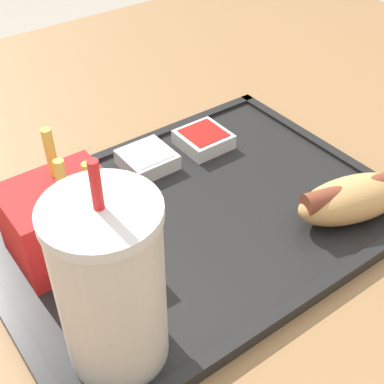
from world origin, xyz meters
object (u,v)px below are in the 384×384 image
object	(u,v)px
hot_dog_far	(353,198)
sauce_cup_ketchup	(203,139)
sauce_cup_mayo	(147,159)
soda_cup	(111,287)
fries_carton	(63,219)

from	to	relation	value
hot_dog_far	sauce_cup_ketchup	distance (m)	0.19
sauce_cup_mayo	sauce_cup_ketchup	world-z (taller)	same
hot_dog_far	sauce_cup_mayo	bearing A→B (deg)	-58.06
soda_cup	sauce_cup_ketchup	distance (m)	0.29
soda_cup	hot_dog_far	bearing A→B (deg)	179.67
sauce_cup_mayo	sauce_cup_ketchup	distance (m)	0.07
sauce_cup_mayo	sauce_cup_ketchup	xyz separation A→B (m)	(-0.07, 0.01, 0.00)
fries_carton	sauce_cup_mayo	bearing A→B (deg)	-153.50
fries_carton	sauce_cup_ketchup	distance (m)	0.21
soda_cup	sauce_cup_mayo	size ratio (longest dim) A/B	3.33
soda_cup	fries_carton	size ratio (longest dim) A/B	1.52
hot_dog_far	fries_carton	bearing A→B (deg)	-26.78
sauce_cup_ketchup	soda_cup	bearing A→B (deg)	39.58
hot_dog_far	fries_carton	size ratio (longest dim) A/B	1.08
fries_carton	hot_dog_far	bearing A→B (deg)	153.22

